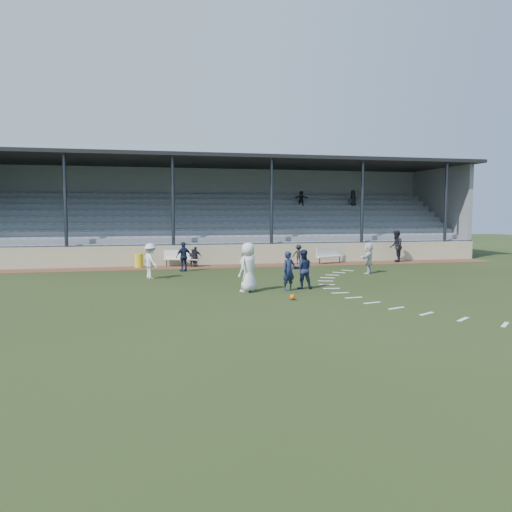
% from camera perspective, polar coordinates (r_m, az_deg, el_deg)
% --- Properties ---
extents(ground, '(90.00, 90.00, 0.00)m').
position_cam_1_polar(ground, '(19.08, 1.63, -4.54)').
color(ground, '#233114').
rests_on(ground, ground).
extents(cinder_track, '(34.00, 2.00, 0.02)m').
position_cam_1_polar(cinder_track, '(29.28, -3.38, -1.16)').
color(cinder_track, brown).
rests_on(cinder_track, ground).
extents(retaining_wall, '(34.00, 0.18, 1.20)m').
position_cam_1_polar(retaining_wall, '(30.25, -3.70, 0.16)').
color(retaining_wall, '#B8B18E').
rests_on(retaining_wall, ground).
extents(bench_left, '(2.03, 1.05, 0.95)m').
position_cam_1_polar(bench_left, '(29.27, -8.59, -0.08)').
color(bench_left, silver).
rests_on(bench_left, cinder_track).
extents(bench_right, '(2.00, 1.22, 0.95)m').
position_cam_1_polar(bench_right, '(31.07, 8.36, 0.21)').
color(bench_right, silver).
rests_on(bench_right, cinder_track).
extents(trash_bin, '(0.49, 0.49, 0.79)m').
position_cam_1_polar(trash_bin, '(29.25, -13.23, -0.50)').
color(trash_bin, yellow).
rests_on(trash_bin, cinder_track).
extents(football, '(0.21, 0.21, 0.21)m').
position_cam_1_polar(football, '(18.16, 4.18, -4.71)').
color(football, '#CD580C').
rests_on(football, ground).
extents(player_white_lead, '(1.13, 1.11, 1.97)m').
position_cam_1_polar(player_white_lead, '(19.82, -0.89, -1.31)').
color(player_white_lead, silver).
rests_on(player_white_lead, ground).
extents(player_navy_lead, '(0.68, 0.57, 1.60)m').
position_cam_1_polar(player_navy_lead, '(20.16, 3.77, -1.74)').
color(player_navy_lead, '#161F3E').
rests_on(player_navy_lead, ground).
extents(player_navy_mid, '(0.86, 0.70, 1.63)m').
position_cam_1_polar(player_navy_mid, '(20.73, 5.37, -1.51)').
color(player_navy_mid, '#161F3E').
rests_on(player_navy_mid, ground).
extents(player_white_wing, '(1.05, 1.26, 1.69)m').
position_cam_1_polar(player_white_wing, '(24.26, -11.98, -0.57)').
color(player_white_wing, silver).
rests_on(player_white_wing, ground).
extents(player_navy_wing, '(1.01, 0.76, 1.59)m').
position_cam_1_polar(player_navy_wing, '(26.94, -8.25, -0.07)').
color(player_navy_wing, '#161F3E').
rests_on(player_navy_wing, ground).
extents(player_white_back, '(1.35, 1.45, 1.62)m').
position_cam_1_polar(player_white_back, '(26.40, 12.72, -0.21)').
color(player_white_back, silver).
rests_on(player_white_back, ground).
extents(official, '(1.13, 1.22, 2.00)m').
position_cam_1_polar(official, '(32.76, 15.71, 1.09)').
color(official, black).
rests_on(official, cinder_track).
extents(sub_left_near, '(0.41, 0.30, 1.04)m').
position_cam_1_polar(sub_left_near, '(28.94, -7.29, -0.22)').
color(sub_left_near, black).
rests_on(sub_left_near, cinder_track).
extents(sub_left_far, '(0.74, 0.46, 1.17)m').
position_cam_1_polar(sub_left_far, '(28.91, -6.91, -0.09)').
color(sub_left_far, black).
rests_on(sub_left_far, cinder_track).
extents(sub_right, '(0.87, 0.70, 1.18)m').
position_cam_1_polar(sub_right, '(30.45, 4.89, 0.20)').
color(sub_right, black).
rests_on(sub_right, cinder_track).
extents(grandstand, '(34.60, 9.00, 6.61)m').
position_cam_1_polar(grandstand, '(34.82, -4.89, 3.43)').
color(grandstand, gray).
rests_on(grandstand, ground).
extents(penalty_arc, '(3.89, 14.63, 0.01)m').
position_cam_1_polar(penalty_arc, '(20.46, 12.92, -4.00)').
color(penalty_arc, white).
rests_on(penalty_arc, ground).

